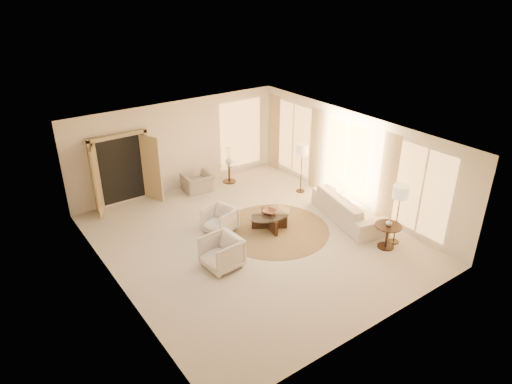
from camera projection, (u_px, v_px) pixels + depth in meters
room at (252, 191)px, 11.23m from camera, size 7.04×8.04×2.83m
windows_right at (348, 161)px, 13.12m from camera, size 0.10×6.40×2.40m
window_back_corner at (241, 134)px, 15.34m from camera, size 1.70×0.10×2.40m
curtains_right at (325, 154)px, 13.78m from camera, size 0.06×5.20×2.60m
french_doors at (123, 171)px, 13.17m from camera, size 1.95×0.66×2.16m
area_rug at (274, 230)px, 12.27m from camera, size 3.15×3.15×0.01m
sofa at (349, 207)px, 12.66m from camera, size 1.55×2.69×0.74m
armchair_left at (220, 219)px, 12.04m from camera, size 0.89×0.92×0.77m
armchair_right at (222, 251)px, 10.57m from camera, size 0.82×0.87×0.84m
accent_chair at (198, 180)px, 14.29m from camera, size 0.91×0.61×0.77m
coffee_table at (269, 219)px, 12.22m from camera, size 1.66×1.66×0.47m
end_table at (388, 232)px, 11.32m from camera, size 0.66×0.66×0.63m
side_table at (229, 171)px, 14.92m from camera, size 0.56×0.56×0.65m
floor_lamp_near at (302, 152)px, 13.84m from camera, size 0.38×0.38×1.58m
floor_lamp_far at (401, 195)px, 11.13m from camera, size 0.39×0.39×1.60m
bowl at (270, 212)px, 12.12m from camera, size 0.46×0.46×0.09m
end_vase at (389, 223)px, 11.21m from camera, size 0.20×0.20×0.16m
side_vase at (229, 160)px, 14.76m from camera, size 0.24×0.24×0.23m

